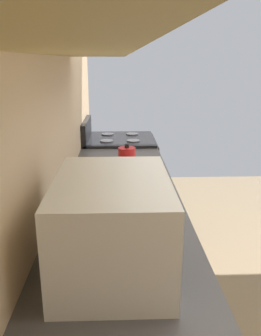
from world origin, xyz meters
The scene contains 6 objects.
wall_back centered at (0.00, 1.66, 1.31)m, with size 3.88×0.12×2.62m, color beige.
counter_run centered at (-0.41, 1.30, 0.45)m, with size 2.92×0.62×0.91m.
oven_range centered at (1.36, 1.29, 0.47)m, with size 0.63×0.63×1.09m.
microwave centered at (-0.59, 1.32, 1.06)m, with size 0.52×0.37×0.32m.
bowl centered at (-0.04, 1.24, 0.93)m, with size 0.16×0.16×0.04m.
kettle centered at (0.56, 1.24, 0.97)m, with size 0.15×0.11×0.15m.
Camera 1 is at (-1.63, 1.30, 1.58)m, focal length 37.30 mm.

